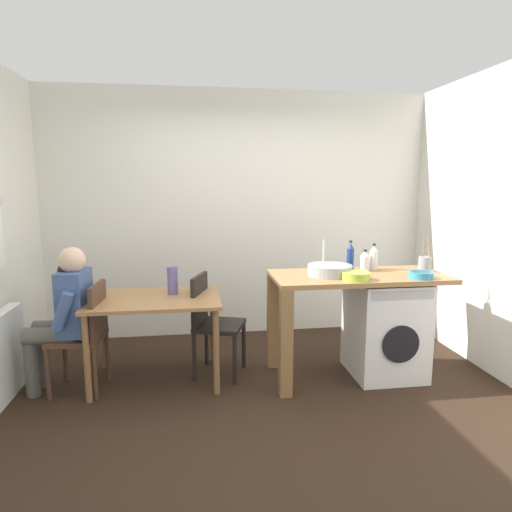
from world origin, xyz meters
name	(u,v)px	position (x,y,z in m)	size (l,w,h in m)	color
ground_plane	(264,403)	(0.00, 0.00, 0.00)	(5.46, 5.46, 0.00)	black
wall_back	(239,215)	(0.00, 1.75, 1.35)	(4.60, 0.10, 2.70)	silver
dining_table	(155,308)	(-0.85, 0.55, 0.64)	(1.10, 0.76, 0.74)	#9E7042
chair_person_seat	(86,331)	(-1.40, 0.44, 0.51)	(0.43, 0.43, 0.90)	#4C3323
chair_opposite	(211,319)	(-0.37, 0.62, 0.51)	(0.51, 0.51, 0.90)	black
seated_person	(65,312)	(-1.56, 0.45, 0.67)	(0.52, 0.52, 1.20)	#595651
kitchen_counter	(335,293)	(0.68, 0.40, 0.76)	(1.50, 0.68, 0.92)	#9E7042
washing_machine	(385,327)	(1.16, 0.39, 0.43)	(0.60, 0.61, 0.86)	white
sink_basin	(330,270)	(0.63, 0.40, 0.97)	(0.38, 0.38, 0.09)	#9EA0A5
tap	(324,256)	(0.63, 0.58, 1.06)	(0.02, 0.02, 0.28)	#B2B2B7
bottle_tall_green	(350,257)	(0.89, 0.61, 1.04)	(0.06, 0.06, 0.27)	navy
bottle_squat_brown	(365,261)	(0.99, 0.52, 1.01)	(0.08, 0.08, 0.20)	silver
bottle_clear_small	(374,258)	(1.11, 0.59, 1.03)	(0.07, 0.07, 0.24)	silver
mixing_bowl	(356,275)	(0.79, 0.20, 0.96)	(0.23, 0.23, 0.06)	#A8C63D
utensil_crock	(425,264)	(1.52, 0.45, 0.99)	(0.11, 0.11, 0.30)	gray
colander	(421,274)	(1.34, 0.18, 0.95)	(0.20, 0.20, 0.06)	teal
vase	(173,280)	(-0.70, 0.65, 0.86)	(0.09, 0.09, 0.25)	slate
scissors	(358,276)	(0.84, 0.30, 0.92)	(0.15, 0.06, 0.01)	#B2B2B7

